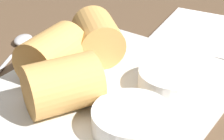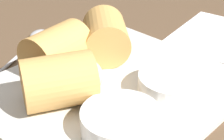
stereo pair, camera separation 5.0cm
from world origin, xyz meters
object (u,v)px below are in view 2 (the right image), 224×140
at_px(dipping_bowl_near, 173,83).
at_px(dipping_bowl_far, 121,121).
at_px(serving_plate, 112,92).
at_px(napkin, 220,38).
at_px(spoon, 34,40).

xyz_separation_m(dipping_bowl_near, dipping_bowl_far, (0.09, 0.00, 0.00)).
height_order(serving_plate, napkin, serving_plate).
xyz_separation_m(serving_plate, napkin, (-0.23, 0.01, -0.00)).
xyz_separation_m(dipping_bowl_near, spoon, (0.02, -0.24, -0.02)).
relative_size(dipping_bowl_far, napkin, 0.46).
bearing_deg(serving_plate, napkin, 176.50).
relative_size(dipping_bowl_far, spoon, 0.52).
xyz_separation_m(spoon, napkin, (-0.20, 0.20, -0.00)).
bearing_deg(dipping_bowl_near, napkin, -166.89).
bearing_deg(dipping_bowl_near, spoon, -86.04).
bearing_deg(serving_plate, dipping_bowl_near, 124.32).
bearing_deg(spoon, dipping_bowl_far, 73.30).
distance_m(serving_plate, dipping_bowl_near, 0.07).
bearing_deg(dipping_bowl_far, dipping_bowl_near, -178.18).
distance_m(spoon, napkin, 0.28).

